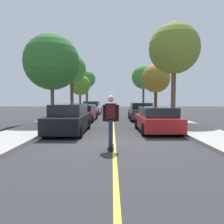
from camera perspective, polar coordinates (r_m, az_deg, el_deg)
The scene contains 19 objects.
ground at distance 9.01m, azimuth 0.36°, elevation -7.97°, with size 80.00×80.00×0.00m, color #2D2D30.
sidewalk_left at distance 10.03m, azimuth -26.58°, elevation -6.76°, with size 2.27×56.00×0.14m, color #9E9B93.
sidewalk_right at distance 10.10m, azimuth 27.09°, elevation -6.70°, with size 2.27×56.00×0.14m, color #9E9B93.
center_line at distance 12.95m, azimuth 0.20°, elevation -4.42°, with size 0.12×39.20×0.01m, color gold.
parked_car_left_nearest at distance 11.72m, azimuth -11.21°, elevation -1.73°, with size 1.91×4.41×1.50m.
parked_car_left_near at distance 17.76m, azimuth -7.43°, elevation -0.18°, with size 1.98×4.70×1.29m.
parked_car_left_far at distance 24.86m, azimuth -5.34°, elevation 1.05°, with size 2.02×4.57×1.47m.
parked_car_right_nearest at distance 12.04m, azimuth 11.38°, elevation -1.94°, with size 2.05×4.08×1.34m.
parked_car_right_near at distance 18.64m, azimuth 7.26°, elevation 0.17°, with size 1.99×4.15×1.43m.
street_tree_left_nearest at distance 16.87m, azimuth -15.51°, elevation 12.32°, with size 4.02×4.02×6.29m.
street_tree_left_near at distance 24.52m, azimuth -10.60°, elevation 10.94°, with size 3.10×3.10×6.43m.
street_tree_left_far at distance 30.48m, azimuth -8.45°, elevation 6.92°, with size 2.81×2.81×4.90m.
street_tree_left_farthest at distance 38.62m, azimuth -6.72°, elevation 8.41°, with size 2.99×2.99×6.52m.
street_tree_right_nearest at distance 17.23m, azimuth 15.64°, elevation 15.47°, with size 3.68×3.68×7.12m.
street_tree_right_near at distance 23.35m, azimuth 11.14°, elevation 8.47°, with size 2.94×2.94×5.18m.
street_tree_right_far at distance 32.18m, azimuth 8.02°, elevation 8.90°, with size 3.38×3.38×6.39m.
fire_hydrant at distance 13.55m, azimuth 16.62°, elevation -2.16°, with size 0.20×0.20×0.70m.
skateboard at distance 7.87m, azimuth -0.47°, elevation -9.02°, with size 0.22×0.84×0.10m.
skateboarder at distance 7.68m, azimuth -0.48°, elevation -1.44°, with size 0.58×0.70×1.80m.
Camera 1 is at (-0.08, -8.83, 1.80)m, focal length 35.26 mm.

